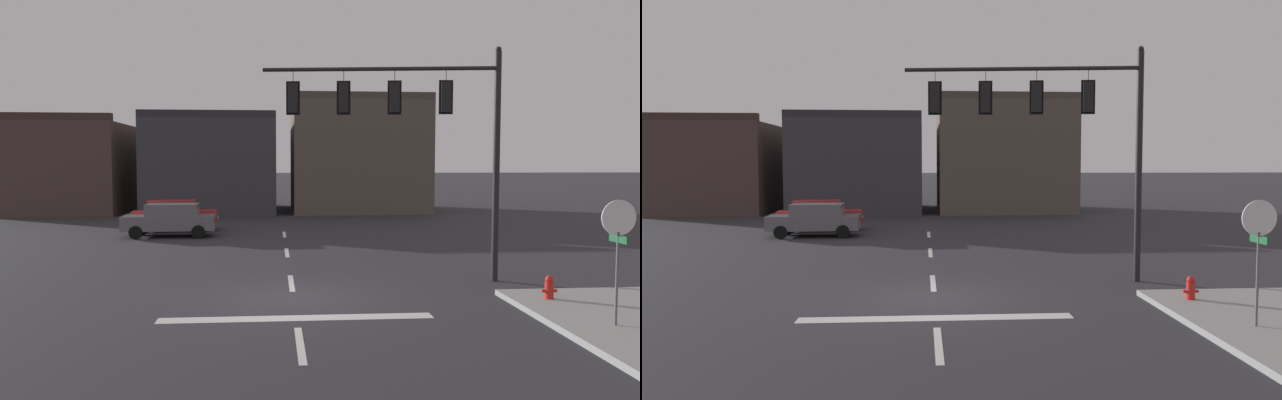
# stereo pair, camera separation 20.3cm
# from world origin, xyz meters

# --- Properties ---
(ground_plane) EXTENTS (400.00, 400.00, 0.00)m
(ground_plane) POSITION_xyz_m (0.00, 0.00, 0.00)
(ground_plane) COLOR #2B2B30
(stop_bar_paint) EXTENTS (6.40, 0.50, 0.01)m
(stop_bar_paint) POSITION_xyz_m (0.00, -2.00, 0.00)
(stop_bar_paint) COLOR silver
(stop_bar_paint) RESTS_ON ground
(lane_centreline) EXTENTS (0.16, 26.40, 0.01)m
(lane_centreline) POSITION_xyz_m (0.00, 2.00, 0.00)
(lane_centreline) COLOR silver
(lane_centreline) RESTS_ON ground
(signal_mast_near_side) EXTENTS (7.14, 1.12, 7.08)m
(signal_mast_near_side) POSITION_xyz_m (3.79, 2.17, 4.96)
(signal_mast_near_side) COLOR black
(signal_mast_near_side) RESTS_ON ground
(stop_sign) EXTENTS (0.76, 0.64, 2.83)m
(stop_sign) POSITION_xyz_m (6.75, -3.63, 2.14)
(stop_sign) COLOR #56565B
(stop_sign) RESTS_ON ground
(car_lot_nearside) EXTENTS (4.51, 2.05, 1.61)m
(car_lot_nearside) POSITION_xyz_m (-5.56, 13.59, 0.86)
(car_lot_nearside) COLOR slate
(car_lot_nearside) RESTS_ON ground
(car_lot_middle) EXTENTS (4.62, 2.40, 1.61)m
(car_lot_middle) POSITION_xyz_m (-5.83, 16.20, 0.86)
(car_lot_middle) COLOR #A81E1E
(car_lot_middle) RESTS_ON ground
(fire_hydrant) EXTENTS (0.40, 0.30, 0.75)m
(fire_hydrant) POSITION_xyz_m (6.47, -1.18, 0.33)
(fire_hydrant) COLOR red
(fire_hydrant) RESTS_ON ground
(building_row) EXTENTS (29.94, 11.61, 8.46)m
(building_row) POSITION_xyz_m (-4.28, 29.45, 3.54)
(building_row) COLOR #473833
(building_row) RESTS_ON ground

